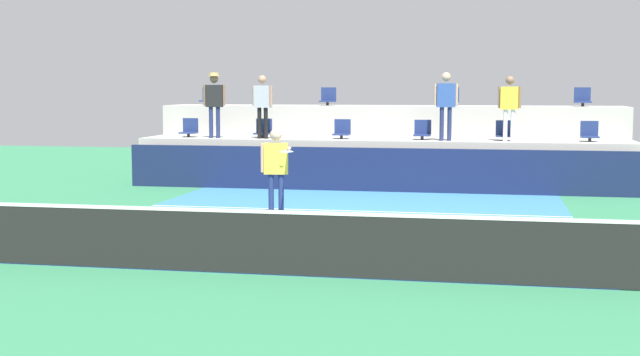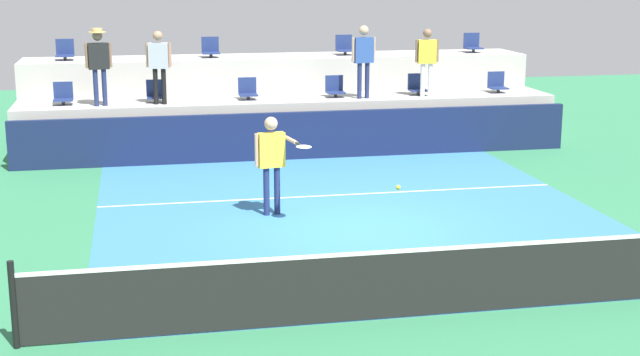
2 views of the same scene
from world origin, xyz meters
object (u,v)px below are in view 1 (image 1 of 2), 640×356
Objects in this scene: stadium_chair_upper_far_left at (209,98)px; spectator_with_hat at (214,98)px; stadium_chair_lower_left at (263,130)px; stadium_chair_upper_left at (328,98)px; stadium_chair_upper_right at (451,98)px; stadium_chair_lower_right at (504,132)px; spectator_in_white at (446,99)px; tennis_ball at (282,165)px; spectator_in_grey at (262,101)px; stadium_chair_lower_mid_left at (342,131)px; stadium_chair_lower_far_right at (590,133)px; tennis_player at (276,163)px; spectator_leaning_on_rail at (510,102)px; stadium_chair_upper_far_right at (583,99)px; stadium_chair_lower_far_left at (189,129)px; stadium_chair_lower_mid_right at (422,131)px.

spectator_with_hat is (0.88, -2.18, 0.02)m from stadium_chair_upper_far_left.
stadium_chair_lower_left is 2.47m from stadium_chair_upper_left.
stadium_chair_upper_right is at bearing 0.00° from stadium_chair_upper_far_left.
spectator_in_white reaches higher than stadium_chair_lower_right.
tennis_ball is at bearing -108.82° from stadium_chair_lower_right.
spectator_in_grey is 10.20m from tennis_ball.
spectator_in_white is (2.76, -0.38, 0.85)m from stadium_chair_lower_mid_left.
stadium_chair_lower_far_right is at bearing 0.00° from stadium_chair_lower_mid_left.
stadium_chair_lower_far_right is 0.29× the size of spectator_with_hat.
tennis_player is 7.40m from spectator_leaning_on_rail.
spectator_in_white is at bearing 0.00° from spectator_with_hat.
stadium_chair_lower_left is at bearing 180.00° from stadium_chair_lower_mid_left.
stadium_chair_upper_far_right is at bearing 40.60° from stadium_chair_lower_right.
stadium_chair_lower_right is 0.30× the size of spectator_in_white.
spectator_in_white is (7.05, -0.38, 0.85)m from stadium_chair_lower_far_left.
stadium_chair_upper_far_right is at bearing 9.60° from stadium_chair_lower_far_left.
spectator_in_grey is (-4.24, -0.38, 0.80)m from stadium_chair_lower_mid_right.
stadium_chair_lower_far_right is 4.09m from stadium_chair_upper_right.
stadium_chair_upper_far_left is at bearing 90.88° from stadium_chair_lower_far_left.
stadium_chair_lower_far_left is 7.36m from stadium_chair_upper_right.
spectator_in_grey is at bearing -174.82° from stadium_chair_lower_mid_right.
spectator_with_hat reaches higher than stadium_chair_upper_left.
stadium_chair_lower_far_right is at bearing 0.00° from stadium_chair_lower_far_left.
stadium_chair_lower_left is 8.54m from stadium_chair_lower_far_right.
spectator_with_hat is (-5.58, -0.38, 0.87)m from stadium_chair_lower_mid_right.
stadium_chair_lower_right is 7.75m from spectator_with_hat.
stadium_chair_lower_far_left is 1.00× the size of stadium_chair_lower_mid_right.
stadium_chair_lower_far_left is 1.00× the size of stadium_chair_lower_left.
stadium_chair_upper_far_left is 7.65× the size of tennis_ball.
stadium_chair_upper_left is (3.57, 1.80, 0.85)m from stadium_chair_lower_far_left.
tennis_player is at bearing -112.24° from stadium_chair_lower_mid_right.
stadium_chair_lower_mid_right is at bearing 82.44° from tennis_ball.
spectator_with_hat is at bearing -141.21° from stadium_chair_upper_left.
stadium_chair_lower_mid_right is 6.76m from stadium_chair_upper_far_left.
stadium_chair_lower_mid_left is 2.27m from spectator_in_grey.
spectator_with_hat is (-1.26, -0.38, 0.87)m from stadium_chair_lower_left.
stadium_chair_upper_left is (1.46, 1.80, 0.85)m from stadium_chair_lower_left.
stadium_chair_lower_far_left is at bearing -165.75° from stadium_chair_upper_right.
stadium_chair_upper_left is 12.06m from tennis_ball.
stadium_chair_lower_left and stadium_chair_lower_right have the same top height.
tennis_ball is at bearing -63.30° from stadium_chair_lower_far_left.
stadium_chair_lower_mid_right is 1.00× the size of stadium_chair_upper_far_left.
stadium_chair_lower_right is 0.31× the size of spectator_in_grey.
stadium_chair_upper_left is at bearing 97.26° from tennis_ball.
stadium_chair_lower_far_left is 2.37m from spectator_in_grey.
stadium_chair_upper_far_left is at bearing 162.86° from spectator_in_white.
spectator_leaning_on_rail is (5.07, -2.18, -0.07)m from stadium_chair_upper_left.
stadium_chair_upper_left is (-0.72, 1.80, 0.85)m from stadium_chair_lower_mid_left.
stadium_chair_lower_far_left is 1.00× the size of stadium_chair_lower_mid_left.
spectator_in_white reaches higher than stadium_chair_upper_left.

